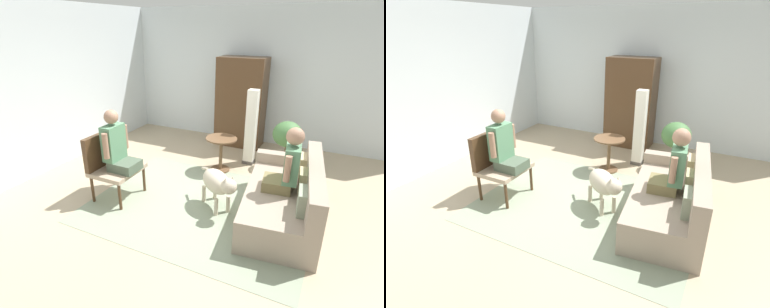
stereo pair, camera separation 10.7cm
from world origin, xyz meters
TOP-DOWN VIEW (x-y plane):
  - ground_plane at (0.00, 0.00)m, footprint 6.92×6.92m
  - back_wall at (0.00, 2.84)m, footprint 6.37×0.12m
  - left_wall at (-2.94, 0.30)m, footprint 0.12×6.17m
  - area_rug at (0.06, -0.23)m, footprint 3.07×2.42m
  - couch at (1.20, 0.01)m, footprint 1.13×1.96m
  - armchair at (-1.29, -0.53)m, footprint 0.60×0.70m
  - person_on_couch at (1.17, -0.02)m, footprint 0.46×0.52m
  - person_on_armchair at (-1.12, -0.53)m, footprint 0.46×0.51m
  - round_end_table at (-0.12, 1.00)m, footprint 0.55×0.55m
  - dog at (0.30, -0.19)m, footprint 0.72×0.63m
  - potted_plant at (0.89, 1.62)m, footprint 0.51×0.51m
  - column_lamp at (0.25, 1.53)m, footprint 0.20×0.20m
  - armoire_cabinet at (-0.24, 2.43)m, footprint 0.97×0.56m

SIDE VIEW (x-z plane):
  - ground_plane at x=0.00m, z-range 0.00..0.00m
  - area_rug at x=0.06m, z-range 0.00..0.01m
  - couch at x=1.20m, z-range -0.12..0.70m
  - round_end_table at x=-0.12m, z-range 0.09..0.70m
  - dog at x=0.30m, z-range 0.09..0.73m
  - armchair at x=-1.29m, z-range 0.08..1.06m
  - potted_plant at x=0.89m, z-range 0.14..1.01m
  - column_lamp at x=0.25m, z-range -0.01..1.38m
  - person_on_couch at x=1.17m, z-range 0.36..1.21m
  - person_on_armchair at x=-1.12m, z-range 0.39..1.26m
  - armoire_cabinet at x=-0.24m, z-range 0.00..1.84m
  - back_wall at x=0.00m, z-range 0.00..2.81m
  - left_wall at x=-2.94m, z-range 0.00..2.81m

